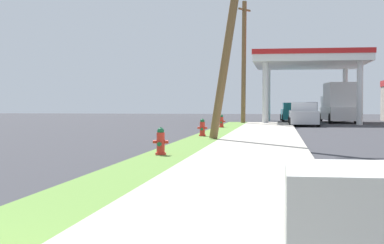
{
  "coord_description": "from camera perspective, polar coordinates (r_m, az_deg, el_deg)",
  "views": [
    {
      "loc": [
        3.71,
        -3.19,
        1.51
      ],
      "look_at": [
        1.17,
        13.7,
        0.96
      ],
      "focal_mm": 54.15,
      "sensor_mm": 36.0,
      "label": 1
    }
  ],
  "objects": [
    {
      "name": "utility_pole_background",
      "position": [
        41.78,
        5.12,
        6.01
      ],
      "size": [
        0.82,
        1.26,
        8.7
      ],
      "color": "brown",
      "rests_on": "grass_verge"
    },
    {
      "name": "car_silver_by_far_pump",
      "position": [
        39.48,
        10.93,
        0.67
      ],
      "size": [
        1.97,
        4.51,
        1.57
      ],
      "color": "#BCBCC1",
      "rests_on": "ground"
    },
    {
      "name": "utility_pole_midground",
      "position": [
        22.82,
        3.92,
        10.03
      ],
      "size": [
        2.26,
        0.42,
        9.11
      ],
      "color": "brown",
      "rests_on": "grass_verge"
    },
    {
      "name": "truck_white_at_forecourt",
      "position": [
        47.12,
        14.17,
        1.76
      ],
      "size": [
        2.5,
        6.51,
        3.11
      ],
      "color": "white",
      "rests_on": "ground"
    },
    {
      "name": "fire_hydrant_fourth",
      "position": [
        33.49,
        2.93,
        0.02
      ],
      "size": [
        0.42,
        0.37,
        0.74
      ],
      "color": "red",
      "rests_on": "grass_verge"
    },
    {
      "name": "fire_hydrant_second",
      "position": [
        15.65,
        -3.11,
        -2.05
      ],
      "size": [
        0.42,
        0.38,
        0.74
      ],
      "color": "red",
      "rests_on": "grass_verge"
    },
    {
      "name": "car_teal_by_near_pump",
      "position": [
        49.96,
        9.88,
        0.91
      ],
      "size": [
        2.09,
        4.57,
        1.57
      ],
      "color": "#197075",
      "rests_on": "ground"
    },
    {
      "name": "fire_hydrant_third",
      "position": [
        24.59,
        1.03,
        -0.63
      ],
      "size": [
        0.42,
        0.37,
        0.74
      ],
      "color": "red",
      "rests_on": "grass_verge"
    }
  ]
}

